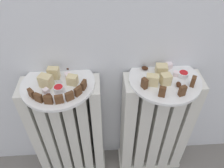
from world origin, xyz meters
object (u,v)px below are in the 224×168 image
(radiator_right, at_px, (154,128))
(jam_bowl_left, at_px, (59,89))
(radiator_left, at_px, (69,132))
(plate_left, at_px, (58,84))
(fork, at_px, (62,87))
(plate_right, at_px, (165,79))
(jam_bowl_right, at_px, (183,74))

(radiator_right, bearing_deg, jam_bowl_left, -173.31)
(radiator_left, relative_size, plate_left, 2.15)
(radiator_right, xyz_separation_m, fork, (-0.40, -0.03, 0.33))
(radiator_left, height_order, fork, fork)
(plate_left, bearing_deg, jam_bowl_left, -77.76)
(radiator_right, bearing_deg, radiator_left, 180.00)
(plate_right, bearing_deg, radiator_right, 180.00)
(radiator_left, relative_size, jam_bowl_left, 15.91)
(plate_left, xyz_separation_m, jam_bowl_right, (0.49, 0.00, 0.02))
(jam_bowl_right, bearing_deg, fork, -176.04)
(plate_right, bearing_deg, fork, -175.88)
(plate_right, relative_size, jam_bowl_right, 7.12)
(plate_right, distance_m, jam_bowl_right, 0.08)
(jam_bowl_left, bearing_deg, plate_left, 102.24)
(radiator_right, relative_size, plate_left, 2.15)
(jam_bowl_left, relative_size, jam_bowl_right, 0.96)
(radiator_right, relative_size, jam_bowl_right, 15.28)
(radiator_left, relative_size, radiator_right, 1.00)
(plate_left, bearing_deg, radiator_right, 0.00)
(jam_bowl_right, bearing_deg, radiator_left, -179.55)
(jam_bowl_left, bearing_deg, fork, 63.53)
(radiator_right, xyz_separation_m, jam_bowl_left, (-0.41, -0.05, 0.34))
(radiator_right, height_order, fork, fork)
(radiator_left, height_order, plate_left, plate_left)
(radiator_right, relative_size, jam_bowl_left, 15.91)
(jam_bowl_right, bearing_deg, jam_bowl_left, -173.86)
(plate_left, bearing_deg, plate_right, 0.00)
(jam_bowl_right, height_order, fork, jam_bowl_right)
(jam_bowl_left, bearing_deg, jam_bowl_right, 6.14)
(radiator_left, relative_size, fork, 6.10)
(plate_left, xyz_separation_m, jam_bowl_left, (0.01, -0.05, 0.02))
(radiator_right, relative_size, fork, 6.10)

